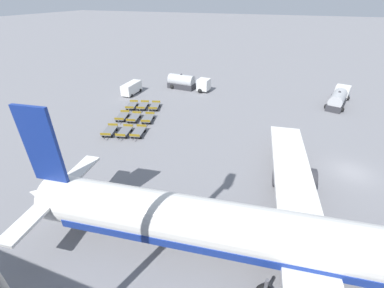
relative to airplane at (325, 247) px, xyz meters
name	(u,v)px	position (x,y,z in m)	size (l,w,h in m)	color
ground_plane	(352,172)	(-14.39, 4.44, -2.83)	(500.00, 500.00, 0.00)	gray
airplane	(325,247)	(0.00, 0.00, 0.00)	(37.14, 46.63, 10.94)	white
fuel_tanker_primary	(338,99)	(-35.75, 5.07, -1.58)	(9.61, 4.80, 2.97)	white
fuel_tanker_secondary	(186,83)	(-35.08, -23.49, -1.52)	(3.66, 9.10, 3.09)	white
service_van	(132,88)	(-28.58, -32.45, -1.65)	(5.14, 2.39, 2.17)	white
baggage_dolly_row_near_col_a	(132,106)	(-22.13, -28.54, -2.35)	(3.83, 2.27, 0.92)	slate
baggage_dolly_row_near_col_b	(122,116)	(-17.64, -27.54, -2.35)	(3.84, 2.22, 0.92)	slate
baggage_dolly_row_near_col_c	(110,131)	(-12.77, -26.43, -2.35)	(3.84, 2.24, 0.92)	slate
baggage_dolly_row_mid_a_col_a	(143,106)	(-22.67, -26.67, -2.35)	(3.84, 2.19, 0.92)	slate
baggage_dolly_row_mid_a_col_b	(134,118)	(-17.88, -25.56, -2.35)	(3.85, 2.10, 0.92)	slate
baggage_dolly_row_mid_a_col_c	(124,132)	(-13.29, -24.33, -2.35)	(3.85, 2.04, 0.92)	slate
baggage_dolly_row_mid_b_col_a	(155,106)	(-23.21, -24.68, -2.35)	(3.84, 2.24, 0.92)	slate
baggage_dolly_row_mid_b_col_b	(148,118)	(-18.36, -23.36, -2.35)	(3.84, 2.19, 0.92)	slate
baggage_dolly_row_mid_b_col_c	(138,132)	(-13.87, -22.45, -2.35)	(3.85, 2.03, 0.92)	slate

